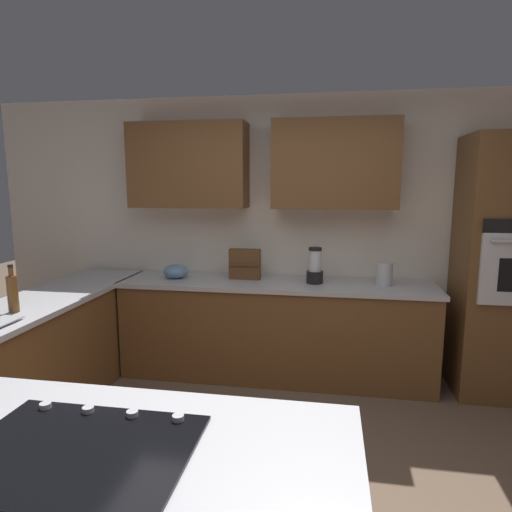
# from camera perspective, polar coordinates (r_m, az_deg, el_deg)

# --- Properties ---
(ground_plane) EXTENTS (14.00, 14.00, 0.00)m
(ground_plane) POSITION_cam_1_polar(r_m,az_deg,el_deg) (2.82, -0.20, -29.78)
(ground_plane) COLOR brown
(wall_back) EXTENTS (6.00, 0.44, 2.60)m
(wall_back) POSITION_cam_1_polar(r_m,az_deg,el_deg) (4.23, 3.50, 5.21)
(wall_back) COLOR silver
(wall_back) RESTS_ON ground
(lower_cabinets_back) EXTENTS (2.80, 0.60, 0.86)m
(lower_cabinets_back) POSITION_cam_1_polar(r_m,az_deg,el_deg) (4.13, 2.53, -9.75)
(lower_cabinets_back) COLOR brown
(lower_cabinets_back) RESTS_ON ground
(countertop_back) EXTENTS (2.84, 0.64, 0.04)m
(countertop_back) POSITION_cam_1_polar(r_m,az_deg,el_deg) (4.00, 2.57, -3.65)
(countertop_back) COLOR #B2B2B7
(countertop_back) RESTS_ON lower_cabinets_back
(lower_cabinets_side) EXTENTS (0.60, 2.90, 0.86)m
(lower_cabinets_side) POSITION_cam_1_polar(r_m,az_deg,el_deg) (3.73, -28.07, -12.98)
(lower_cabinets_side) COLOR brown
(lower_cabinets_side) RESTS_ON ground
(countertop_side) EXTENTS (0.64, 2.94, 0.04)m
(countertop_side) POSITION_cam_1_polar(r_m,az_deg,el_deg) (3.59, -28.62, -6.29)
(countertop_side) COLOR #B2B2B7
(countertop_side) RESTS_ON lower_cabinets_side
(island_top) EXTENTS (1.87, 0.95, 0.04)m
(island_top) POSITION_cam_1_polar(r_m,az_deg,el_deg) (1.70, -22.27, -23.19)
(island_top) COLOR #B2B2B7
(island_top) RESTS_ON island_base
(wall_oven) EXTENTS (0.80, 0.66, 2.18)m
(wall_oven) POSITION_cam_1_polar(r_m,az_deg,el_deg) (4.20, 30.04, -1.38)
(wall_oven) COLOR brown
(wall_oven) RESTS_ON ground
(cooktop) EXTENTS (0.76, 0.56, 0.03)m
(cooktop) POSITION_cam_1_polar(r_m,az_deg,el_deg) (1.69, -22.22, -22.30)
(cooktop) COLOR black
(cooktop) RESTS_ON island_top
(blender) EXTENTS (0.15, 0.15, 0.32)m
(blender) POSITION_cam_1_polar(r_m,az_deg,el_deg) (3.96, 7.64, -1.54)
(blender) COLOR black
(blender) RESTS_ON countertop_back
(mixing_bowl) EXTENTS (0.24, 0.24, 0.13)m
(mixing_bowl) POSITION_cam_1_polar(r_m,az_deg,el_deg) (4.22, -10.34, -1.94)
(mixing_bowl) COLOR #668CB2
(mixing_bowl) RESTS_ON countertop_back
(spice_rack) EXTENTS (0.29, 0.11, 0.28)m
(spice_rack) POSITION_cam_1_polar(r_m,az_deg,el_deg) (4.10, -1.45, -1.05)
(spice_rack) COLOR brown
(spice_rack) RESTS_ON countertop_back
(kettle) EXTENTS (0.14, 0.14, 0.21)m
(kettle) POSITION_cam_1_polar(r_m,az_deg,el_deg) (3.99, 16.28, -2.26)
(kettle) COLOR #B7BABF
(kettle) RESTS_ON countertop_back
(dish_soap_bottle) EXTENTS (0.07, 0.07, 0.34)m
(dish_soap_bottle) POSITION_cam_1_polar(r_m,az_deg,el_deg) (3.46, -29.03, -4.18)
(dish_soap_bottle) COLOR brown
(dish_soap_bottle) RESTS_ON countertop_side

